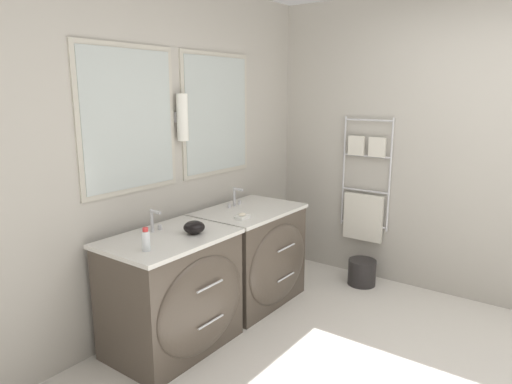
{
  "coord_description": "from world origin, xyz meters",
  "views": [
    {
      "loc": [
        -2.32,
        -0.3,
        1.77
      ],
      "look_at": [
        0.26,
        1.58,
        1.06
      ],
      "focal_mm": 32.0,
      "sensor_mm": 36.0,
      "label": 1
    }
  ],
  "objects_px": {
    "toiletry_bottle": "(146,240)",
    "amenity_bowl": "(194,227)",
    "waste_bin": "(362,272)",
    "vanity_right": "(254,256)",
    "vanity_left": "(175,293)"
  },
  "relations": [
    {
      "from": "toiletry_bottle",
      "to": "amenity_bowl",
      "type": "xyz_separation_m",
      "value": [
        0.43,
        0.01,
        -0.02
      ]
    },
    {
      "from": "toiletry_bottle",
      "to": "amenity_bowl",
      "type": "height_order",
      "value": "toiletry_bottle"
    },
    {
      "from": "toiletry_bottle",
      "to": "amenity_bowl",
      "type": "distance_m",
      "value": 0.43
    },
    {
      "from": "amenity_bowl",
      "to": "waste_bin",
      "type": "distance_m",
      "value": 1.88
    },
    {
      "from": "vanity_right",
      "to": "toiletry_bottle",
      "type": "bearing_deg",
      "value": -177.04
    },
    {
      "from": "vanity_left",
      "to": "toiletry_bottle",
      "type": "height_order",
      "value": "toiletry_bottle"
    },
    {
      "from": "vanity_left",
      "to": "toiletry_bottle",
      "type": "distance_m",
      "value": 0.55
    },
    {
      "from": "toiletry_bottle",
      "to": "waste_bin",
      "type": "bearing_deg",
      "value": -14.93
    },
    {
      "from": "vanity_left",
      "to": "waste_bin",
      "type": "xyz_separation_m",
      "value": [
        1.79,
        -0.61,
        -0.29
      ]
    },
    {
      "from": "vanity_left",
      "to": "vanity_right",
      "type": "xyz_separation_m",
      "value": [
        0.91,
        0.0,
        0.0
      ]
    },
    {
      "from": "vanity_left",
      "to": "amenity_bowl",
      "type": "distance_m",
      "value": 0.47
    },
    {
      "from": "amenity_bowl",
      "to": "waste_bin",
      "type": "height_order",
      "value": "amenity_bowl"
    },
    {
      "from": "amenity_bowl",
      "to": "waste_bin",
      "type": "xyz_separation_m",
      "value": [
        1.64,
        -0.56,
        -0.73
      ]
    },
    {
      "from": "vanity_right",
      "to": "amenity_bowl",
      "type": "relative_size",
      "value": 5.98
    },
    {
      "from": "amenity_bowl",
      "to": "toiletry_bottle",
      "type": "bearing_deg",
      "value": -179.19
    }
  ]
}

